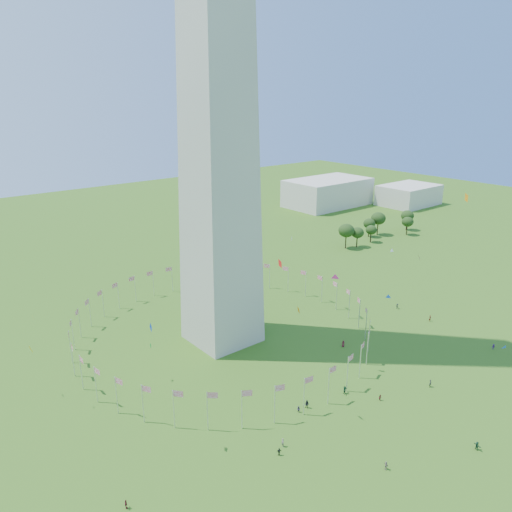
% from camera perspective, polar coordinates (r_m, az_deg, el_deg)
% --- Properties ---
extents(ground, '(600.00, 600.00, 0.00)m').
position_cam_1_polar(ground, '(111.75, 12.15, -18.46)').
color(ground, '#2C5514').
rests_on(ground, ground).
extents(washington_monument, '(16.80, 16.80, 169.00)m').
position_cam_1_polar(washington_monument, '(127.63, -4.70, 26.53)').
color(washington_monument, beige).
rests_on(washington_monument, ground).
extents(flag_ring, '(80.24, 80.24, 9.00)m').
position_cam_1_polar(flag_ring, '(140.54, -3.85, -7.75)').
color(flag_ring, silver).
rests_on(flag_ring, ground).
extents(gov_building_east_a, '(50.00, 30.00, 16.00)m').
position_cam_1_polar(gov_building_east_a, '(307.04, 8.18, 7.21)').
color(gov_building_east_a, beige).
rests_on(gov_building_east_a, ground).
extents(gov_building_east_b, '(35.00, 25.00, 12.00)m').
position_cam_1_polar(gov_building_east_b, '(320.33, 17.06, 6.69)').
color(gov_building_east_b, beige).
rests_on(gov_building_east_b, ground).
extents(crowd, '(103.71, 60.78, 1.96)m').
position_cam_1_polar(crowd, '(117.33, 15.64, -16.25)').
color(crowd, '#282828').
rests_on(crowd, ground).
extents(kites_aloft, '(105.54, 62.70, 40.06)m').
position_cam_1_polar(kites_aloft, '(119.57, 7.55, -3.38)').
color(kites_aloft, '#CC2699').
rests_on(kites_aloft, ground).
extents(tree_line_east, '(53.78, 15.34, 10.89)m').
position_cam_1_polar(tree_line_east, '(240.45, 13.53, 3.04)').
color(tree_line_east, '#284818').
rests_on(tree_line_east, ground).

